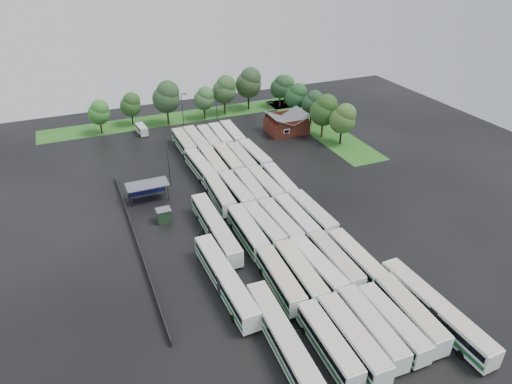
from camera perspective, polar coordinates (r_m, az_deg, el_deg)
name	(u,v)px	position (r m, az deg, el deg)	size (l,w,h in m)	color
ground	(272,238)	(80.44, 2.05, -5.73)	(160.00, 160.00, 0.00)	black
brick_building	(287,125)	(122.97, 3.85, 8.30)	(10.07, 8.60, 5.39)	maroon
wash_shed	(147,186)	(92.79, -13.46, 0.78)	(8.20, 4.20, 3.58)	#2D2D30
utility_hut	(164,215)	(85.68, -11.44, -2.87)	(2.70, 2.20, 2.62)	#18331A
grass_strip_north	(185,117)	(135.82, -8.89, 9.27)	(80.00, 10.00, 0.01)	#245D19
grass_strip_east	(319,127)	(128.24, 7.85, 8.11)	(10.00, 50.00, 0.01)	#245D19
west_fence	(136,239)	(81.60, -14.76, -5.75)	(0.10, 50.00, 1.20)	#2D2D30
bus_r0c0	(329,343)	(60.70, 9.06, -18.14)	(3.08, 12.87, 3.56)	silver
bus_r0c1	(352,338)	(61.62, 11.96, -17.42)	(3.21, 13.62, 3.77)	silver
bus_r0c2	(371,327)	(63.48, 14.17, -16.08)	(3.37, 13.35, 3.69)	silver
bus_r0c3	(392,323)	(64.86, 16.62, -15.39)	(2.81, 12.81, 3.56)	silver
bus_r0c4	(409,313)	(66.75, 18.63, -14.15)	(3.35, 13.39, 3.70)	silver
bus_r1c0	(280,279)	(68.75, 3.02, -10.79)	(3.33, 13.19, 3.64)	silver
bus_r1c1	(300,273)	(69.89, 5.55, -10.06)	(3.35, 13.57, 3.75)	silver
bus_r1c2	(317,267)	(71.38, 7.64, -9.26)	(3.30, 13.31, 3.68)	silver
bus_r1c3	(335,261)	(72.94, 9.84, -8.52)	(3.00, 13.11, 3.64)	silver
bus_r1c4	(356,258)	(74.18, 12.34, -8.10)	(2.76, 12.87, 3.58)	silver
bus_r2c0	(247,231)	(78.52, -1.08, -4.87)	(3.07, 13.48, 3.74)	silver
bus_r2c1	(264,226)	(79.84, 0.95, -4.29)	(3.22, 12.98, 3.59)	silver
bus_r2c2	(280,223)	(80.75, 3.02, -3.88)	(3.07, 13.09, 3.63)	silver
bus_r2c3	(296,218)	(82.18, 5.02, -3.30)	(2.82, 13.04, 3.63)	silver
bus_r2c4	(312,214)	(83.61, 7.02, -2.76)	(3.13, 13.37, 3.70)	silver
bus_r3c0	(220,194)	(89.66, -4.58, -0.23)	(3.26, 13.20, 3.65)	silver
bus_r3c1	(236,191)	(90.36, -2.50, 0.09)	(2.90, 13.08, 3.63)	silver
bus_r3c2	(251,189)	(91.28, -0.67, 0.44)	(3.19, 13.08, 3.62)	silver
bus_r3c3	(265,185)	(92.48, 1.09, 0.85)	(2.81, 13.02, 3.62)	silver
bus_r3c4	(280,182)	(93.66, 2.96, 1.20)	(3.28, 12.97, 3.58)	silver
bus_r4c0	(200,166)	(100.92, -7.04, 3.24)	(3.21, 13.28, 3.68)	silver
bus_r4c1	(214,164)	(101.58, -5.33, 3.54)	(3.12, 13.38, 3.71)	silver
bus_r4c2	(228,161)	(102.75, -3.48, 3.92)	(3.05, 13.19, 3.66)	silver
bus_r4c3	(241,159)	(103.59, -1.85, 4.17)	(3.04, 12.98, 3.60)	silver
bus_r4c4	(254,156)	(104.90, -0.20, 4.55)	(3.13, 13.30, 3.68)	silver
bus_r5c0	(184,143)	(113.12, -9.00, 6.09)	(2.82, 13.02, 3.62)	silver
bus_r5c1	(196,141)	(113.55, -7.50, 6.34)	(2.96, 13.49, 3.75)	silver
bus_r5c2	(209,139)	(114.34, -5.91, 6.56)	(3.12, 12.98, 3.59)	silver
bus_r5c3	(221,137)	(115.35, -4.46, 6.85)	(3.32, 13.10, 3.62)	silver
bus_r5c4	(232,135)	(116.65, -2.96, 7.19)	(3.39, 13.28, 3.66)	silver
artic_bus_west_a	(284,340)	(60.36, 3.47, -17.99)	(3.49, 19.66, 3.63)	silver
artic_bus_west_b	(215,228)	(79.54, -5.09, -4.49)	(2.91, 19.98, 3.71)	silver
artic_bus_west_c	(225,279)	(68.68, -3.88, -10.83)	(3.39, 19.93, 3.68)	silver
artic_bus_east	(435,310)	(68.42, 21.45, -13.53)	(3.35, 19.71, 3.64)	silver
minibus	(142,129)	(125.46, -14.10, 7.62)	(2.51, 5.58, 2.36)	silver
tree_north_0	(99,112)	(126.97, -19.02, 9.42)	(5.62, 5.62, 9.31)	#342015
tree_north_1	(131,104)	(130.73, -15.37, 10.54)	(5.61, 5.61, 9.29)	black
tree_north_2	(167,97)	(128.34, -11.09, 11.63)	(7.47, 7.47, 12.38)	#332311
tree_north_3	(204,98)	(131.62, -6.47, 11.58)	(5.71, 5.71, 9.46)	#3C2414
tree_north_4	(225,89)	(134.70, -3.92, 12.69)	(6.91, 6.91, 11.45)	#2F2216
tree_north_5	(249,82)	(138.20, -0.86, 13.53)	(7.62, 7.62, 12.62)	black
tree_north_6	(286,85)	(143.81, 3.73, 13.17)	(5.50, 5.49, 9.09)	#30241A
tree_east_0	(343,118)	(115.59, 10.87, 9.03)	(6.41, 6.41, 10.61)	black
tree_east_1	(324,110)	(118.87, 8.56, 10.13)	(6.97, 6.97, 11.55)	#3A2413
tree_east_2	(313,102)	(128.55, 7.10, 11.09)	(5.73, 5.69, 9.43)	black
tree_east_3	(297,96)	(131.59, 5.11, 11.88)	(6.18, 6.18, 10.24)	black
tree_east_4	(281,87)	(140.48, 3.12, 13.03)	(6.01, 6.01, 9.96)	#311D10
lamp_post_ne	(268,118)	(117.94, 1.55, 9.28)	(1.45, 0.28, 9.44)	#2D2D30
lamp_post_nw	(169,158)	(95.27, -10.86, 4.16)	(1.69, 0.33, 10.96)	#2D2D30
lamp_post_back_w	(183,110)	(123.15, -9.11, 10.10)	(1.61, 0.31, 10.44)	#2D2D30
lamp_post_back_e	(217,104)	(125.99, -4.91, 10.91)	(1.66, 0.32, 10.75)	#2D2D30
puddle_0	(295,312)	(66.69, 4.91, -14.76)	(6.23, 6.23, 0.01)	black
puddle_1	(414,317)	(69.39, 19.10, -14.56)	(3.28, 3.28, 0.01)	black
puddle_2	(214,235)	(81.36, -5.25, -5.39)	(5.54, 5.54, 0.01)	black
puddle_3	(304,227)	(83.63, 6.00, -4.35)	(4.73, 4.73, 0.01)	black
puddle_4	(400,267)	(77.44, 17.59, -8.95)	(2.65, 2.65, 0.01)	black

